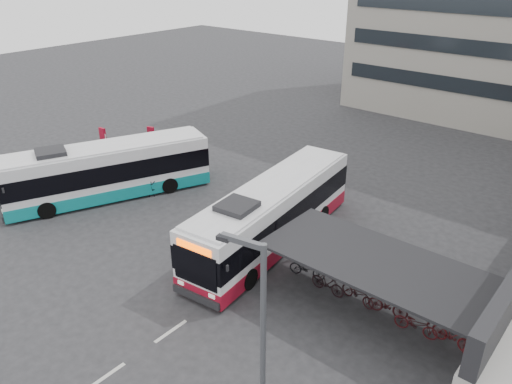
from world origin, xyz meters
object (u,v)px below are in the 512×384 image
Objects in this scene: bus_main at (272,215)px; lamp_post at (260,352)px; bus_teal at (108,171)px; pedestrian at (151,185)px.

bus_main is 12.45m from lamp_post.
bus_teal is 7.77× the size of pedestrian.
bus_teal is 19.78m from lamp_post.
bus_teal is at bearing 146.46° from lamp_post.
pedestrian is (1.92, 1.56, -0.86)m from bus_teal.
pedestrian is at bearing 62.00° from bus_teal.
pedestrian is at bearing 176.67° from bus_main.
bus_teal is (-10.75, -2.02, -0.00)m from bus_main.
bus_teal reaches higher than pedestrian.
lamp_post is at bearing -59.72° from bus_main.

